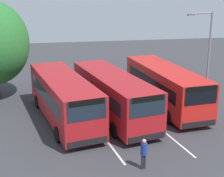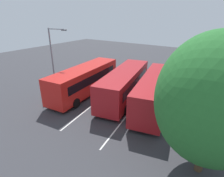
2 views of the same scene
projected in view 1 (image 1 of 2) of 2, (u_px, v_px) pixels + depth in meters
The scene contains 8 objects.
ground_plane at pixel (114, 113), 23.70m from camera, with size 71.51×71.51×0.00m, color #38383D.
bus_far_left at pixel (63, 97), 22.01m from camera, with size 10.45×4.55×3.05m.
bus_center_left at pixel (113, 94), 22.60m from camera, with size 10.44×4.48×3.05m.
bus_center_right at pixel (165, 85), 24.66m from camera, with size 10.35×3.49×3.05m.
pedestrian at pixel (144, 152), 16.04m from camera, with size 0.43×0.43×1.61m.
street_lamp at pixel (207, 50), 25.54m from camera, with size 0.65×2.30×7.05m.
lane_stripe_outer_left at pixel (88, 115), 23.34m from camera, with size 14.85×0.12×0.01m, color silver.
lane_stripe_inner_left at pixel (140, 111), 24.06m from camera, with size 14.85×0.12×0.01m, color silver.
Camera 1 is at (21.75, -4.46, 8.51)m, focal length 52.19 mm.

